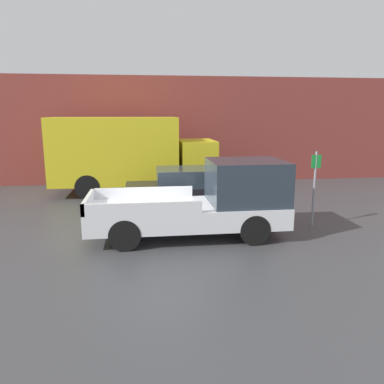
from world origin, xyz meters
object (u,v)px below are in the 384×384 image
object	(u,v)px
delivery_truck	(128,153)
pickup_truck	(209,201)
parking_sign	(314,185)
car	(188,189)

from	to	relation	value
delivery_truck	pickup_truck	bearing A→B (deg)	-68.62
pickup_truck	delivery_truck	size ratio (longest dim) A/B	0.78
pickup_truck	delivery_truck	distance (m)	6.89
pickup_truck	delivery_truck	xyz separation A→B (m)	(-2.50, 6.38, 0.77)
pickup_truck	parking_sign	bearing A→B (deg)	7.27
delivery_truck	parking_sign	distance (m)	8.35
pickup_truck	parking_sign	world-z (taller)	parking_sign
car	delivery_truck	distance (m)	4.26
car	delivery_truck	xyz separation A→B (m)	(-2.22, 3.51, 0.98)
car	parking_sign	distance (m)	4.40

